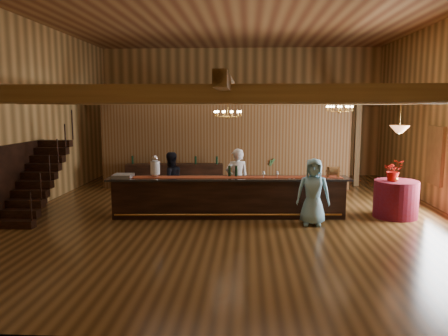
# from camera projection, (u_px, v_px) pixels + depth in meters

# --- Properties ---
(floor) EXTENTS (14.00, 14.00, 0.00)m
(floor) POSITION_uv_depth(u_px,v_px,m) (235.00, 212.00, 12.56)
(floor) COLOR brown
(floor) RESTS_ON ground
(ceiling) EXTENTS (14.00, 14.00, 0.00)m
(ceiling) POSITION_uv_depth(u_px,v_px,m) (236.00, 13.00, 11.79)
(ceiling) COLOR #9C6D3C
(ceiling) RESTS_ON wall_back
(wall_back) EXTENTS (12.00, 0.10, 5.50)m
(wall_back) POSITION_uv_depth(u_px,v_px,m) (240.00, 112.00, 19.10)
(wall_back) COLOR tan
(wall_back) RESTS_ON floor
(wall_front) EXTENTS (12.00, 0.10, 5.50)m
(wall_front) POSITION_uv_depth(u_px,v_px,m) (219.00, 127.00, 5.25)
(wall_front) COLOR tan
(wall_front) RESTS_ON floor
(wall_left) EXTENTS (0.10, 14.00, 5.50)m
(wall_left) POSITION_uv_depth(u_px,v_px,m) (27.00, 115.00, 12.50)
(wall_left) COLOR tan
(wall_left) RESTS_ON floor
(beam_grid) EXTENTS (11.90, 13.90, 0.39)m
(beam_grid) POSITION_uv_depth(u_px,v_px,m) (236.00, 98.00, 12.61)
(beam_grid) COLOR olive
(beam_grid) RESTS_ON wall_left
(support_posts) EXTENTS (9.20, 10.20, 3.20)m
(support_posts) POSITION_uv_depth(u_px,v_px,m) (235.00, 159.00, 11.84)
(support_posts) COLOR olive
(support_posts) RESTS_ON floor
(partition_wall) EXTENTS (9.00, 0.18, 3.10)m
(partition_wall) POSITION_uv_depth(u_px,v_px,m) (224.00, 147.00, 15.83)
(partition_wall) COLOR brown
(partition_wall) RESTS_ON floor
(window_right_back) EXTENTS (0.12, 1.05, 1.75)m
(window_right_back) POSITION_uv_depth(u_px,v_px,m) (436.00, 156.00, 13.01)
(window_right_back) COLOR white
(window_right_back) RESTS_ON wall_right
(staircase) EXTENTS (1.00, 2.80, 2.00)m
(staircase) POSITION_uv_depth(u_px,v_px,m) (37.00, 180.00, 11.98)
(staircase) COLOR black
(staircase) RESTS_ON floor
(backroom_boxes) EXTENTS (4.10, 0.60, 1.10)m
(backroom_boxes) POSITION_uv_depth(u_px,v_px,m) (232.00, 167.00, 17.94)
(backroom_boxes) COLOR black
(backroom_boxes) RESTS_ON floor
(tasting_bar) EXTENTS (6.60, 1.22, 1.11)m
(tasting_bar) POSITION_uv_depth(u_px,v_px,m) (229.00, 197.00, 11.91)
(tasting_bar) COLOR black
(tasting_bar) RESTS_ON floor
(beverage_dispenser) EXTENTS (0.26, 0.26, 0.60)m
(beverage_dispenser) POSITION_uv_depth(u_px,v_px,m) (155.00, 167.00, 11.84)
(beverage_dispenser) COLOR silver
(beverage_dispenser) RESTS_ON tasting_bar
(glass_rack_tray) EXTENTS (0.50, 0.50, 0.10)m
(glass_rack_tray) POSITION_uv_depth(u_px,v_px,m) (123.00, 176.00, 11.77)
(glass_rack_tray) COLOR gray
(glass_rack_tray) RESTS_ON tasting_bar
(raffle_drum) EXTENTS (0.34, 0.24, 0.30)m
(raffle_drum) POSITION_uv_depth(u_px,v_px,m) (333.00, 171.00, 11.78)
(raffle_drum) COLOR #915A27
(raffle_drum) RESTS_ON tasting_bar
(bar_bottle_0) EXTENTS (0.07, 0.07, 0.30)m
(bar_bottle_0) POSITION_uv_depth(u_px,v_px,m) (229.00, 171.00, 11.94)
(bar_bottle_0) COLOR black
(bar_bottle_0) RESTS_ON tasting_bar
(bar_bottle_1) EXTENTS (0.07, 0.07, 0.30)m
(bar_bottle_1) POSITION_uv_depth(u_px,v_px,m) (236.00, 171.00, 11.94)
(bar_bottle_1) COLOR black
(bar_bottle_1) RESTS_ON tasting_bar
(backbar_shelf) EXTENTS (3.48, 0.94, 0.97)m
(backbar_shelf) POSITION_uv_depth(u_px,v_px,m) (175.00, 177.00, 15.65)
(backbar_shelf) COLOR black
(backbar_shelf) RESTS_ON floor
(round_table) EXTENTS (1.17, 1.17, 1.01)m
(round_table) POSITION_uv_depth(u_px,v_px,m) (396.00, 199.00, 11.86)
(round_table) COLOR #571529
(round_table) RESTS_ON floor
(chandelier_left) EXTENTS (0.80, 0.80, 0.56)m
(chandelier_left) POSITION_uv_depth(u_px,v_px,m) (228.00, 114.00, 12.91)
(chandelier_left) COLOR #BF8332
(chandelier_left) RESTS_ON beam_grid
(chandelier_right) EXTENTS (0.80, 0.80, 0.41)m
(chandelier_right) POSITION_uv_depth(u_px,v_px,m) (340.00, 108.00, 13.36)
(chandelier_right) COLOR #BF8332
(chandelier_right) RESTS_ON beam_grid
(pendant_lamp) EXTENTS (0.52, 0.52, 0.90)m
(pendant_lamp) POSITION_uv_depth(u_px,v_px,m) (400.00, 129.00, 11.60)
(pendant_lamp) COLOR #BF8332
(pendant_lamp) RESTS_ON beam_grid
(bartender) EXTENTS (0.74, 0.57, 1.82)m
(bartender) POSITION_uv_depth(u_px,v_px,m) (237.00, 180.00, 12.56)
(bartender) COLOR white
(bartender) RESTS_ON floor
(staff_second) EXTENTS (1.04, 0.98, 1.69)m
(staff_second) POSITION_uv_depth(u_px,v_px,m) (170.00, 181.00, 12.73)
(staff_second) COLOR black
(staff_second) RESTS_ON floor
(guest) EXTENTS (0.89, 0.63, 1.71)m
(guest) POSITION_uv_depth(u_px,v_px,m) (313.00, 192.00, 11.04)
(guest) COLOR #87CAE6
(guest) RESTS_ON floor
(floor_plant) EXTENTS (0.67, 0.56, 1.16)m
(floor_plant) POSITION_uv_depth(u_px,v_px,m) (272.00, 173.00, 15.96)
(floor_plant) COLOR #315328
(floor_plant) RESTS_ON floor
(table_flowers) EXTENTS (0.57, 0.51, 0.58)m
(table_flowers) POSITION_uv_depth(u_px,v_px,m) (394.00, 170.00, 11.69)
(table_flowers) COLOR #A30D06
(table_flowers) RESTS_ON round_table
(table_vase) EXTENTS (0.18, 0.18, 0.27)m
(table_vase) POSITION_uv_depth(u_px,v_px,m) (395.00, 177.00, 11.64)
(table_vase) COLOR #BF8332
(table_vase) RESTS_ON round_table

